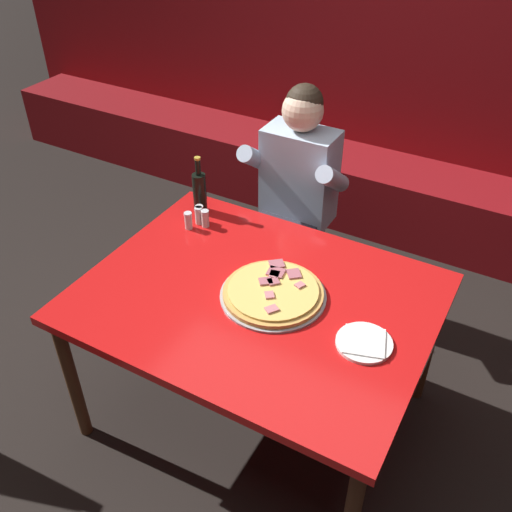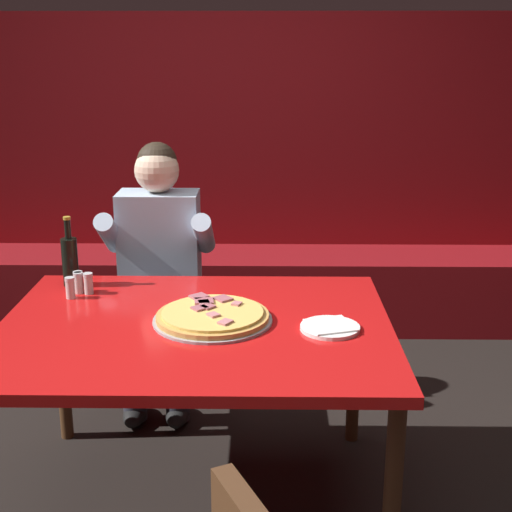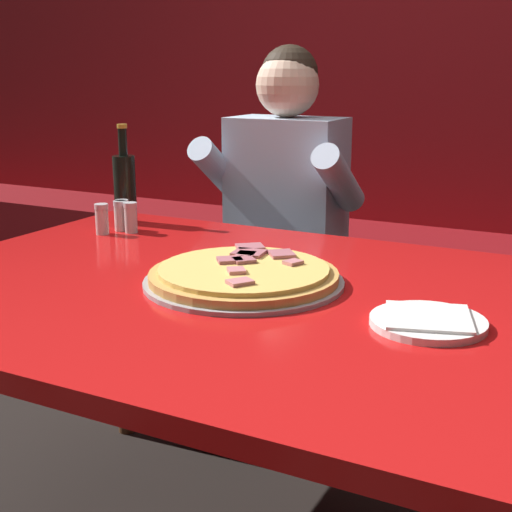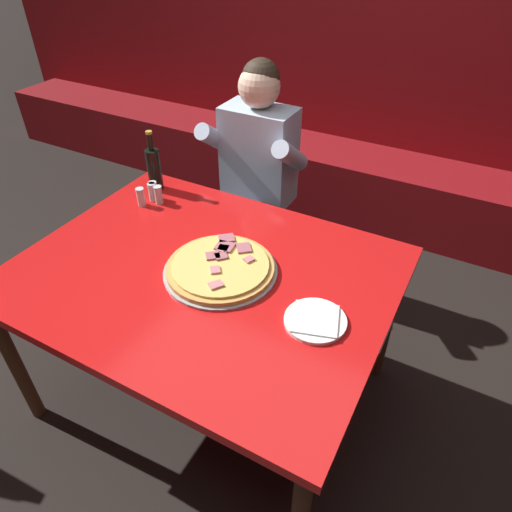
{
  "view_description": "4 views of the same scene",
  "coord_description": "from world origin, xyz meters",
  "px_view_note": "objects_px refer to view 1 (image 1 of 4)",
  "views": [
    {
      "loc": [
        0.85,
        -1.52,
        2.27
      ],
      "look_at": [
        -0.14,
        0.25,
        0.73
      ],
      "focal_mm": 40.0,
      "sensor_mm": 36.0,
      "label": 1
    },
    {
      "loc": [
        0.25,
        -2.37,
        1.71
      ],
      "look_at": [
        0.22,
        0.05,
        0.99
      ],
      "focal_mm": 50.0,
      "sensor_mm": 36.0,
      "label": 2
    },
    {
      "loc": [
        0.76,
        -1.26,
        1.2
      ],
      "look_at": [
        0.03,
        0.15,
        0.78
      ],
      "focal_mm": 50.0,
      "sensor_mm": 36.0,
      "label": 3
    },
    {
      "loc": [
        0.82,
        -1.08,
        1.85
      ],
      "look_at": [
        0.16,
        0.12,
        0.8
      ],
      "focal_mm": 32.0,
      "sensor_mm": 36.0,
      "label": 4
    }
  ],
  "objects_px": {
    "shaker_red_pepper_flakes": "(199,216)",
    "diner_seated_blue_shirt": "(292,195)",
    "plate_white_paper": "(364,343)",
    "shaker_black_pepper": "(200,214)",
    "shaker_parmesan": "(205,219)",
    "pizza": "(273,293)",
    "shaker_oregano": "(188,221)",
    "beer_bottle": "(200,191)",
    "main_dining_table": "(257,307)"
  },
  "relations": [
    {
      "from": "shaker_red_pepper_flakes",
      "to": "diner_seated_blue_shirt",
      "type": "distance_m",
      "value": 0.58
    },
    {
      "from": "plate_white_paper",
      "to": "shaker_red_pepper_flakes",
      "type": "height_order",
      "value": "shaker_red_pepper_flakes"
    },
    {
      "from": "shaker_black_pepper",
      "to": "shaker_parmesan",
      "type": "bearing_deg",
      "value": -25.07
    },
    {
      "from": "pizza",
      "to": "shaker_parmesan",
      "type": "relative_size",
      "value": 5.02
    },
    {
      "from": "shaker_black_pepper",
      "to": "shaker_parmesan",
      "type": "relative_size",
      "value": 1.0
    },
    {
      "from": "shaker_black_pepper",
      "to": "shaker_oregano",
      "type": "bearing_deg",
      "value": -99.29
    },
    {
      "from": "shaker_black_pepper",
      "to": "shaker_parmesan",
      "type": "height_order",
      "value": "same"
    },
    {
      "from": "pizza",
      "to": "beer_bottle",
      "type": "relative_size",
      "value": 1.48
    },
    {
      "from": "plate_white_paper",
      "to": "diner_seated_blue_shirt",
      "type": "xyz_separation_m",
      "value": [
        -0.74,
        0.89,
        -0.05
      ]
    },
    {
      "from": "pizza",
      "to": "beer_bottle",
      "type": "xyz_separation_m",
      "value": [
        -0.61,
        0.39,
        0.09
      ]
    },
    {
      "from": "plate_white_paper",
      "to": "shaker_parmesan",
      "type": "distance_m",
      "value": 1.0
    },
    {
      "from": "main_dining_table",
      "to": "shaker_black_pepper",
      "type": "distance_m",
      "value": 0.61
    },
    {
      "from": "main_dining_table",
      "to": "plate_white_paper",
      "type": "height_order",
      "value": "plate_white_paper"
    },
    {
      "from": "main_dining_table",
      "to": "beer_bottle",
      "type": "bearing_deg",
      "value": 142.8
    },
    {
      "from": "shaker_parmesan",
      "to": "shaker_red_pepper_flakes",
      "type": "bearing_deg",
      "value": 170.52
    },
    {
      "from": "shaker_red_pepper_flakes",
      "to": "shaker_parmesan",
      "type": "xyz_separation_m",
      "value": [
        0.04,
        -0.01,
        0.0
      ]
    },
    {
      "from": "main_dining_table",
      "to": "shaker_oregano",
      "type": "height_order",
      "value": "shaker_oregano"
    },
    {
      "from": "beer_bottle",
      "to": "shaker_oregano",
      "type": "distance_m",
      "value": 0.18
    },
    {
      "from": "shaker_black_pepper",
      "to": "shaker_oregano",
      "type": "xyz_separation_m",
      "value": [
        -0.01,
        -0.08,
        0.0
      ]
    },
    {
      "from": "main_dining_table",
      "to": "shaker_oregano",
      "type": "distance_m",
      "value": 0.59
    },
    {
      "from": "main_dining_table",
      "to": "shaker_black_pepper",
      "type": "relative_size",
      "value": 16.36
    },
    {
      "from": "shaker_red_pepper_flakes",
      "to": "main_dining_table",
      "type": "bearing_deg",
      "value": -32.97
    },
    {
      "from": "shaker_parmesan",
      "to": "shaker_black_pepper",
      "type": "bearing_deg",
      "value": 154.93
    },
    {
      "from": "beer_bottle",
      "to": "diner_seated_blue_shirt",
      "type": "bearing_deg",
      "value": 55.09
    },
    {
      "from": "shaker_oregano",
      "to": "shaker_red_pepper_flakes",
      "type": "bearing_deg",
      "value": 74.04
    },
    {
      "from": "shaker_red_pepper_flakes",
      "to": "shaker_black_pepper",
      "type": "bearing_deg",
      "value": 108.82
    },
    {
      "from": "beer_bottle",
      "to": "shaker_parmesan",
      "type": "bearing_deg",
      "value": -47.02
    },
    {
      "from": "plate_white_paper",
      "to": "beer_bottle",
      "type": "distance_m",
      "value": 1.14
    },
    {
      "from": "plate_white_paper",
      "to": "beer_bottle",
      "type": "height_order",
      "value": "beer_bottle"
    },
    {
      "from": "shaker_oregano",
      "to": "plate_white_paper",
      "type": "bearing_deg",
      "value": -17.27
    },
    {
      "from": "plate_white_paper",
      "to": "pizza",
      "type": "bearing_deg",
      "value": 169.91
    },
    {
      "from": "pizza",
      "to": "shaker_red_pepper_flakes",
      "type": "relative_size",
      "value": 5.02
    },
    {
      "from": "shaker_black_pepper",
      "to": "diner_seated_blue_shirt",
      "type": "xyz_separation_m",
      "value": [
        0.24,
        0.5,
        -0.08
      ]
    },
    {
      "from": "pizza",
      "to": "diner_seated_blue_shirt",
      "type": "distance_m",
      "value": 0.88
    },
    {
      "from": "shaker_oregano",
      "to": "shaker_parmesan",
      "type": "relative_size",
      "value": 1.0
    },
    {
      "from": "shaker_oregano",
      "to": "beer_bottle",
      "type": "bearing_deg",
      "value": 103.48
    },
    {
      "from": "shaker_red_pepper_flakes",
      "to": "shaker_oregano",
      "type": "height_order",
      "value": "same"
    },
    {
      "from": "main_dining_table",
      "to": "shaker_oregano",
      "type": "xyz_separation_m",
      "value": [
        -0.51,
        0.26,
        0.11
      ]
    },
    {
      "from": "plate_white_paper",
      "to": "shaker_parmesan",
      "type": "xyz_separation_m",
      "value": [
        -0.93,
        0.36,
        0.03
      ]
    },
    {
      "from": "pizza",
      "to": "shaker_red_pepper_flakes",
      "type": "height_order",
      "value": "shaker_red_pepper_flakes"
    },
    {
      "from": "pizza",
      "to": "shaker_red_pepper_flakes",
      "type": "xyz_separation_m",
      "value": [
        -0.56,
        0.3,
        0.02
      ]
    },
    {
      "from": "beer_bottle",
      "to": "shaker_oregano",
      "type": "bearing_deg",
      "value": -76.52
    },
    {
      "from": "shaker_oregano",
      "to": "main_dining_table",
      "type": "bearing_deg",
      "value": -26.95
    },
    {
      "from": "shaker_parmesan",
      "to": "plate_white_paper",
      "type": "bearing_deg",
      "value": -21.22
    },
    {
      "from": "plate_white_paper",
      "to": "diner_seated_blue_shirt",
      "type": "relative_size",
      "value": 0.16
    },
    {
      "from": "shaker_black_pepper",
      "to": "shaker_red_pepper_flakes",
      "type": "xyz_separation_m",
      "value": [
        0.01,
        -0.01,
        0.0
      ]
    },
    {
      "from": "beer_bottle",
      "to": "shaker_black_pepper",
      "type": "bearing_deg",
      "value": -58.51
    },
    {
      "from": "shaker_red_pepper_flakes",
      "to": "shaker_parmesan",
      "type": "bearing_deg",
      "value": -9.48
    },
    {
      "from": "beer_bottle",
      "to": "diner_seated_blue_shirt",
      "type": "xyz_separation_m",
      "value": [
        0.29,
        0.42,
        -0.15
      ]
    },
    {
      "from": "shaker_red_pepper_flakes",
      "to": "plate_white_paper",
      "type": "bearing_deg",
      "value": -20.75
    }
  ]
}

